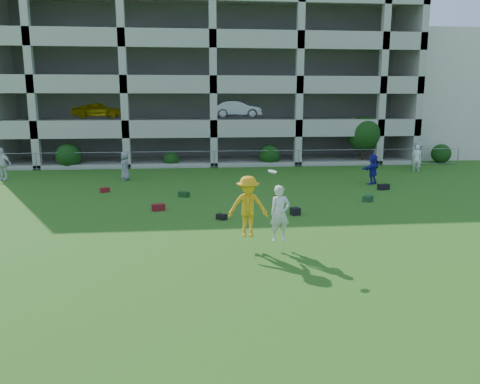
{
  "coord_description": "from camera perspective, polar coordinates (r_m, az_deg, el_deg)",
  "views": [
    {
      "loc": [
        -1.47,
        -13.51,
        4.69
      ],
      "look_at": [
        0.2,
        3.0,
        1.4
      ],
      "focal_mm": 35.0,
      "sensor_mm": 36.0,
      "label": 1
    }
  ],
  "objects": [
    {
      "name": "bag_red_f",
      "position": [
        25.01,
        -16.17,
        0.24
      ],
      "size": [
        0.53,
        0.47,
        0.24
      ],
      "primitive_type": "cube",
      "rotation": [
        0.0,
        0.0,
        0.55
      ],
      "color": "#5E1310",
      "rests_on": "ground"
    },
    {
      "name": "frisbee_contest",
      "position": [
        14.65,
        1.85,
        -1.96
      ],
      "size": [
        2.0,
        0.8,
        2.3
      ],
      "color": "orange",
      "rests_on": "ground"
    },
    {
      "name": "bag_black_e",
      "position": [
        25.87,
        17.09,
        0.6
      ],
      "size": [
        0.66,
        0.46,
        0.3
      ],
      "primitive_type": "cube",
      "rotation": [
        0.0,
        0.0,
        0.3
      ],
      "color": "black",
      "rests_on": "ground"
    },
    {
      "name": "bag_black_b",
      "position": [
        18.61,
        -2.26,
        -3.04
      ],
      "size": [
        0.47,
        0.44,
        0.22
      ],
      "primitive_type": "cube",
      "rotation": [
        0.0,
        0.0,
        -0.65
      ],
      "color": "black",
      "rests_on": "ground"
    },
    {
      "name": "parking_garage",
      "position": [
        41.26,
        -3.85,
        13.02
      ],
      "size": [
        30.0,
        14.0,
        12.0
      ],
      "color": "#9E998C",
      "rests_on": "ground"
    },
    {
      "name": "bystander_f",
      "position": [
        34.0,
        20.81,
        4.15
      ],
      "size": [
        1.4,
        1.25,
        1.88
      ],
      "primitive_type": "imported",
      "rotation": [
        0.0,
        0.0,
        3.73
      ],
      "color": "gray",
      "rests_on": "ground"
    },
    {
      "name": "stucco_building",
      "position": [
        48.19,
        25.19,
        10.54
      ],
      "size": [
        16.0,
        14.0,
        10.0
      ],
      "primitive_type": "cube",
      "color": "beige",
      "rests_on": "ground"
    },
    {
      "name": "crate_d",
      "position": [
        19.47,
        6.75,
        -2.35
      ],
      "size": [
        0.42,
        0.42,
        0.3
      ],
      "primitive_type": "cube",
      "rotation": [
        0.0,
        0.0,
        0.23
      ],
      "color": "black",
      "rests_on": "ground"
    },
    {
      "name": "bystander_d",
      "position": [
        27.33,
        15.88,
        2.7
      ],
      "size": [
        1.53,
        1.39,
        1.7
      ],
      "primitive_type": "imported",
      "rotation": [
        0.0,
        0.0,
        3.84
      ],
      "color": "navy",
      "rests_on": "ground"
    },
    {
      "name": "bag_green_g",
      "position": [
        23.08,
        -6.85,
        -0.28
      ],
      "size": [
        0.58,
        0.54,
        0.25
      ],
      "primitive_type": "cube",
      "rotation": [
        0.0,
        0.0,
        -0.65
      ],
      "color": "#143513",
      "rests_on": "ground"
    },
    {
      "name": "fence",
      "position": [
        32.8,
        -3.17,
        4.05
      ],
      "size": [
        36.06,
        0.06,
        1.2
      ],
      "color": "gray",
      "rests_on": "ground"
    },
    {
      "name": "bystander_c",
      "position": [
        28.34,
        -13.85,
        3.08
      ],
      "size": [
        0.64,
        0.88,
        1.68
      ],
      "primitive_type": "imported",
      "rotation": [
        0.0,
        0.0,
        -1.44
      ],
      "color": "gray",
      "rests_on": "ground"
    },
    {
      "name": "bystander_b",
      "position": [
        31.03,
        -27.01,
        3.06
      ],
      "size": [
        1.19,
        0.72,
        1.9
      ],
      "primitive_type": "imported",
      "rotation": [
        0.0,
        0.0,
        -0.25
      ],
      "color": "white",
      "rests_on": "ground"
    },
    {
      "name": "bystander_e",
      "position": [
        33.13,
        20.74,
        3.86
      ],
      "size": [
        0.76,
        0.67,
        1.74
      ],
      "primitive_type": "imported",
      "rotation": [
        0.0,
        0.0,
        2.63
      ],
      "color": "white",
      "rests_on": "ground"
    },
    {
      "name": "bag_red_a",
      "position": [
        20.4,
        -9.92,
        -1.85
      ],
      "size": [
        0.6,
        0.42,
        0.28
      ],
      "primitive_type": "cube",
      "rotation": [
        0.0,
        0.0,
        0.23
      ],
      "color": "#5A0F10",
      "rests_on": "ground"
    },
    {
      "name": "bag_green_c",
      "position": [
        22.71,
        15.32,
        -0.77
      ],
      "size": [
        0.59,
        0.61,
        0.26
      ],
      "primitive_type": "cube",
      "rotation": [
        0.0,
        0.0,
        0.85
      ],
      "color": "#133516",
      "rests_on": "ground"
    },
    {
      "name": "ground",
      "position": [
        14.38,
        0.42,
        -7.82
      ],
      "size": [
        100.0,
        100.0,
        0.0
      ],
      "primitive_type": "plane",
      "color": "#235114",
      "rests_on": "ground"
    },
    {
      "name": "shrub_row",
      "position": [
        33.91,
        4.57,
        5.79
      ],
      "size": [
        34.38,
        2.52,
        3.5
      ],
      "color": "#163D11",
      "rests_on": "ground"
    }
  ]
}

